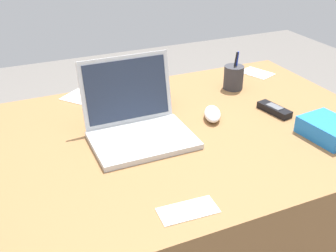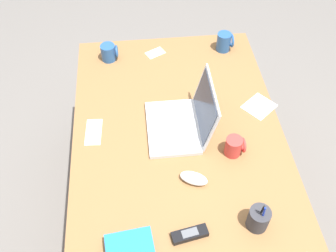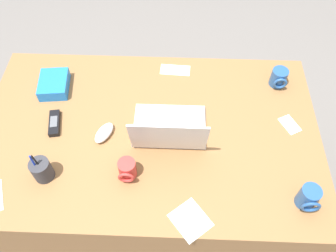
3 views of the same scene
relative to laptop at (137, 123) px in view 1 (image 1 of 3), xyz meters
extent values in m
cube|color=olive|center=(0.09, -0.02, -0.41)|extent=(1.50, 0.94, 0.72)
cube|color=silver|center=(0.00, -0.05, -0.04)|extent=(0.32, 0.22, 0.02)
cube|color=silver|center=(0.00, -0.03, -0.03)|extent=(0.26, 0.11, 0.00)
cube|color=silver|center=(0.00, -0.12, -0.03)|extent=(0.09, 0.05, 0.00)
cube|color=silver|center=(0.00, 0.09, 0.08)|extent=(0.31, 0.06, 0.22)
cube|color=#283347|center=(0.00, 0.09, 0.08)|extent=(0.28, 0.05, 0.19)
ellipsoid|color=white|center=(0.28, 0.01, -0.03)|extent=(0.10, 0.13, 0.04)
cylinder|color=#C63833|center=(0.16, 0.19, 0.00)|extent=(0.07, 0.07, 0.09)
torus|color=#C63833|center=(0.16, 0.23, 0.00)|extent=(0.06, 0.01, 0.06)
cube|color=black|center=(0.51, -0.04, -0.04)|extent=(0.07, 0.14, 0.02)
cube|color=#595B60|center=(0.51, -0.04, -0.02)|extent=(0.04, 0.06, 0.00)
cylinder|color=#333338|center=(0.49, 0.21, 0.00)|extent=(0.08, 0.08, 0.10)
cylinder|color=#1933B2|center=(0.51, 0.22, 0.04)|extent=(0.01, 0.02, 0.14)
cylinder|color=black|center=(0.49, 0.21, 0.04)|extent=(0.02, 0.01, 0.13)
cube|color=blue|center=(0.56, -0.26, -0.02)|extent=(0.15, 0.18, 0.06)
cube|color=white|center=(0.69, 0.32, -0.05)|extent=(0.14, 0.16, 0.00)
cube|color=white|center=(-0.09, 0.38, -0.05)|extent=(0.18, 0.18, 0.00)
cube|color=white|center=(-0.02, -0.40, -0.05)|extent=(0.15, 0.08, 0.00)
camera|label=1|loc=(-0.38, -1.09, 0.61)|focal=43.38mm
camera|label=2|loc=(1.10, -0.18, 1.28)|focal=41.15mm
camera|label=3|loc=(-0.03, 0.84, 1.21)|focal=37.13mm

